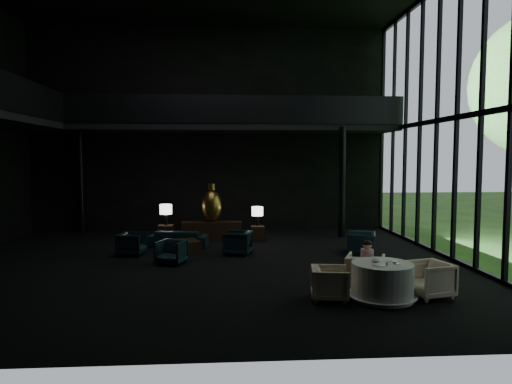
{
  "coord_description": "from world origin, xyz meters",
  "views": [
    {
      "loc": [
        0.6,
        -12.25,
        2.89
      ],
      "look_at": [
        1.44,
        0.5,
        1.93
      ],
      "focal_mm": 32.0,
      "sensor_mm": 36.0,
      "label": 1
    }
  ],
  "objects": [
    {
      "name": "floor",
      "position": [
        0.0,
        0.0,
        0.0
      ],
      "size": [
        14.0,
        12.0,
        0.02
      ],
      "primitive_type": "cube",
      "color": "black",
      "rests_on": "ground"
    },
    {
      "name": "wall_back",
      "position": [
        0.0,
        6.0,
        4.0
      ],
      "size": [
        14.0,
        0.04,
        8.0
      ],
      "primitive_type": "cube",
      "color": "black",
      "rests_on": "ground"
    },
    {
      "name": "wall_front",
      "position": [
        0.0,
        -6.0,
        4.0
      ],
      "size": [
        14.0,
        0.04,
        8.0
      ],
      "primitive_type": "cube",
      "color": "black",
      "rests_on": "ground"
    },
    {
      "name": "curtain_wall",
      "position": [
        6.95,
        0.0,
        4.0
      ],
      "size": [
        0.2,
        12.0,
        8.0
      ],
      "primitive_type": null,
      "color": "black",
      "rests_on": "ground"
    },
    {
      "name": "mezzanine_back",
      "position": [
        1.0,
        5.0,
        4.0
      ],
      "size": [
        12.0,
        2.0,
        0.25
      ],
      "primitive_type": "cube",
      "color": "black",
      "rests_on": "wall_back"
    },
    {
      "name": "railing_left",
      "position": [
        -5.0,
        0.0,
        4.6
      ],
      "size": [
        0.06,
        12.0,
        1.0
      ],
      "primitive_type": "cube",
      "color": "black",
      "rests_on": "mezzanine_left"
    },
    {
      "name": "railing_back",
      "position": [
        1.0,
        4.0,
        4.6
      ],
      "size": [
        12.0,
        0.06,
        1.0
      ],
      "primitive_type": "cube",
      "color": "black",
      "rests_on": "mezzanine_back"
    },
    {
      "name": "column_nw",
      "position": [
        -5.0,
        5.7,
        2.0
      ],
      "size": [
        0.24,
        0.24,
        4.0
      ],
      "primitive_type": "cylinder",
      "color": "black",
      "rests_on": "floor"
    },
    {
      "name": "column_ne",
      "position": [
        4.8,
        4.0,
        2.0
      ],
      "size": [
        0.24,
        0.24,
        4.0
      ],
      "primitive_type": "cylinder",
      "color": "black",
      "rests_on": "floor"
    },
    {
      "name": "console",
      "position": [
        0.1,
        3.58,
        0.33
      ],
      "size": [
        2.08,
        0.47,
        0.66
      ],
      "primitive_type": "cube",
      "color": "black",
      "rests_on": "floor"
    },
    {
      "name": "bronze_urn",
      "position": [
        0.1,
        3.65,
        1.23
      ],
      "size": [
        0.71,
        0.71,
        1.32
      ],
      "color": "#AA883A",
      "rests_on": "console"
    },
    {
      "name": "side_table_left",
      "position": [
        -1.5,
        3.57,
        0.28
      ],
      "size": [
        0.51,
        0.51,
        0.56
      ],
      "primitive_type": "cube",
      "color": "black",
      "rests_on": "floor"
    },
    {
      "name": "table_lamp_left",
      "position": [
        -1.5,
        3.71,
        1.07
      ],
      "size": [
        0.42,
        0.42,
        0.71
      ],
      "color": "black",
      "rests_on": "side_table_left"
    },
    {
      "name": "side_table_right",
      "position": [
        1.7,
        3.52,
        0.25
      ],
      "size": [
        0.46,
        0.46,
        0.5
      ],
      "primitive_type": "cube",
      "color": "black",
      "rests_on": "floor"
    },
    {
      "name": "table_lamp_right",
      "position": [
        1.7,
        3.66,
        0.98
      ],
      "size": [
        0.4,
        0.4,
        0.66
      ],
      "color": "black",
      "rests_on": "side_table_right"
    },
    {
      "name": "sofa",
      "position": [
        -0.95,
        2.55,
        0.33
      ],
      "size": [
        1.72,
        0.72,
        0.65
      ],
      "primitive_type": "imported",
      "rotation": [
        0.0,
        0.0,
        3.0
      ],
      "color": "#163034",
      "rests_on": "floor"
    },
    {
      "name": "lounge_armchair_west",
      "position": [
        -2.2,
        1.32,
        0.35
      ],
      "size": [
        0.74,
        0.77,
        0.7
      ],
      "primitive_type": "imported",
      "rotation": [
        0.0,
        0.0,
        1.41
      ],
      "color": "black",
      "rests_on": "floor"
    },
    {
      "name": "lounge_armchair_east",
      "position": [
        0.94,
        1.23,
        0.39
      ],
      "size": [
        0.89,
        0.92,
        0.77
      ],
      "primitive_type": "imported",
      "rotation": [
        0.0,
        0.0,
        -1.86
      ],
      "color": "black",
      "rests_on": "floor"
    },
    {
      "name": "lounge_armchair_south",
      "position": [
        -0.89,
        0.1,
        0.33
      ],
      "size": [
        0.82,
        0.79,
        0.67
      ],
      "primitive_type": "imported",
      "rotation": [
        0.0,
        0.0,
        -0.34
      ],
      "color": "black",
      "rests_on": "floor"
    },
    {
      "name": "window_armchair",
      "position": [
        4.7,
        1.22,
        0.36
      ],
      "size": [
        0.77,
        0.96,
        0.73
      ],
      "primitive_type": "imported",
      "rotation": [
        0.0,
        0.0,
        -1.88
      ],
      "color": "#132C32",
      "rests_on": "floor"
    },
    {
      "name": "coffee_table",
      "position": [
        -0.67,
        1.64,
        0.18
      ],
      "size": [
        1.07,
        1.07,
        0.36
      ],
      "primitive_type": "cube",
      "rotation": [
        0.0,
        0.0,
        0.4
      ],
      "color": "black",
      "rests_on": "floor"
    },
    {
      "name": "dining_table",
      "position": [
        3.77,
        -3.31,
        0.33
      ],
      "size": [
        1.41,
        1.41,
        0.75
      ],
      "color": "white",
      "rests_on": "floor"
    },
    {
      "name": "dining_chair_north",
      "position": [
        3.68,
        -2.47,
        0.43
      ],
      "size": [
        1.08,
        1.06,
        0.87
      ],
      "primitive_type": "imported",
      "rotation": [
        0.0,
        0.0,
        2.73
      ],
      "color": "beige",
      "rests_on": "floor"
    },
    {
      "name": "dining_chair_east",
      "position": [
        4.8,
        -3.21,
        0.43
      ],
      "size": [
        0.95,
        0.99,
        0.85
      ],
      "primitive_type": "imported",
      "rotation": [
        0.0,
        0.0,
        -1.32
      ],
      "color": "beige",
      "rests_on": "floor"
    },
    {
      "name": "dining_chair_west",
      "position": [
        2.7,
        -3.27,
        0.36
      ],
      "size": [
        0.75,
        0.79,
        0.72
      ],
      "primitive_type": "imported",
      "rotation": [
        0.0,
        0.0,
        1.43
      ],
      "color": "beige",
      "rests_on": "floor"
    },
    {
      "name": "child",
      "position": [
        3.73,
        -2.42,
        0.75
      ],
      "size": [
        0.29,
        0.29,
        0.61
      ],
      "rotation": [
        0.0,
        0.0,
        3.14
      ],
      "color": "#EDAEC3",
      "rests_on": "dining_chair_north"
    },
    {
      "name": "plate_a",
      "position": [
        3.64,
        -3.51,
        0.76
      ],
      "size": [
        0.26,
        0.26,
        0.02
      ],
      "primitive_type": "cylinder",
      "rotation": [
        0.0,
        0.0,
        -0.02
      ],
      "color": "white",
      "rests_on": "dining_table"
    },
    {
      "name": "plate_b",
      "position": [
        4.03,
        -3.12,
        0.76
      ],
      "size": [
        0.22,
        0.22,
        0.01
      ],
      "primitive_type": "cylinder",
      "rotation": [
        0.0,
        0.0,
        -0.01
      ],
      "color": "white",
      "rests_on": "dining_table"
    },
    {
      "name": "saucer",
      "position": [
        4.03,
        -3.42,
        0.76
      ],
      "size": [
        0.19,
        0.19,
        0.01
      ],
      "primitive_type": "cylinder",
      "rotation": [
        0.0,
        0.0,
        0.34
      ],
      "color": "white",
      "rests_on": "dining_table"
    },
    {
      "name": "coffee_cup",
      "position": [
        3.99,
        -3.4,
        0.79
      ],
      "size": [
        0.09,
        0.09,
        0.06
      ],
      "primitive_type": "cylinder",
      "rotation": [
        0.0,
        0.0,
        0.16
      ],
      "color": "white",
      "rests_on": "saucer"
    },
    {
      "name": "cereal_bowl",
      "position": [
        3.64,
        -3.24,
        0.79
      ],
      "size": [
        0.17,
        0.17,
        0.08
      ],
      "primitive_type": "ellipsoid",
      "color": "white",
      "rests_on": "dining_table"
    },
    {
      "name": "cream_pot",
      "position": [
        3.79,
        -3.49,
        0.78
      ],
      "size": [
        0.07,
        0.07,
        0.06
      ],
      "primitive_type": "cylinder",
      "rotation": [
        0.0,
        0.0,
        -0.4
      ],
      "color": "#99999E",
      "rests_on": "dining_table"
    }
  ]
}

